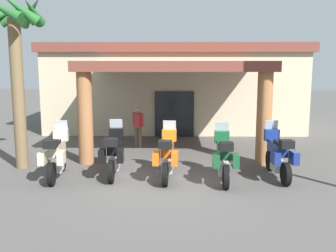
# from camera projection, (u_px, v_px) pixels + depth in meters

# --- Properties ---
(ground_plane) EXTENTS (80.00, 80.00, 0.00)m
(ground_plane) POSITION_uv_depth(u_px,v_px,m) (163.00, 181.00, 11.15)
(ground_plane) COLOR #514F4C
(motel_building) EXTENTS (13.20, 12.72, 4.31)m
(motel_building) POSITION_uv_depth(u_px,v_px,m) (175.00, 85.00, 20.75)
(motel_building) COLOR beige
(motel_building) RESTS_ON ground_plane
(motorcycle_cream) EXTENTS (0.81, 2.21, 1.61)m
(motorcycle_cream) POSITION_uv_depth(u_px,v_px,m) (56.00, 155.00, 11.35)
(motorcycle_cream) COLOR black
(motorcycle_cream) RESTS_ON ground_plane
(motorcycle_black) EXTENTS (0.74, 2.21, 1.61)m
(motorcycle_black) POSITION_uv_depth(u_px,v_px,m) (114.00, 153.00, 11.60)
(motorcycle_black) COLOR black
(motorcycle_black) RESTS_ON ground_plane
(motorcycle_orange) EXTENTS (0.71, 2.21, 1.61)m
(motorcycle_orange) POSITION_uv_depth(u_px,v_px,m) (167.00, 155.00, 11.31)
(motorcycle_orange) COLOR black
(motorcycle_orange) RESTS_ON ground_plane
(motorcycle_green) EXTENTS (0.70, 2.21, 1.61)m
(motorcycle_green) POSITION_uv_depth(u_px,v_px,m) (224.00, 157.00, 11.07)
(motorcycle_green) COLOR black
(motorcycle_green) RESTS_ON ground_plane
(motorcycle_blue) EXTENTS (0.73, 2.21, 1.61)m
(motorcycle_blue) POSITION_uv_depth(u_px,v_px,m) (278.00, 155.00, 11.36)
(motorcycle_blue) COLOR black
(motorcycle_blue) RESTS_ON ground_plane
(pedestrian) EXTENTS (0.47, 0.32, 1.65)m
(pedestrian) POSITION_uv_depth(u_px,v_px,m) (138.00, 124.00, 15.48)
(pedestrian) COLOR brown
(pedestrian) RESTS_ON ground_plane
(palm_tree_roadside) EXTENTS (2.00, 2.00, 5.52)m
(palm_tree_roadside) POSITION_uv_depth(u_px,v_px,m) (16.00, 45.00, 12.00)
(palm_tree_roadside) COLOR brown
(palm_tree_roadside) RESTS_ON ground_plane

